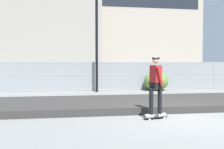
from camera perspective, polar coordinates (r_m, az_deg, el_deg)
ground_plane at (r=8.36m, az=15.05°, el=-9.51°), size 120.00×120.00×0.00m
gravel_berm at (r=10.61m, az=9.56°, el=-6.25°), size 15.25×3.65×0.25m
skateboard at (r=8.10m, az=9.75°, el=-9.42°), size 0.82×0.37×0.07m
skater at (r=7.96m, az=9.81°, el=-1.76°), size 0.72×0.62×1.86m
chain_fence at (r=16.46m, az=2.76°, el=-0.36°), size 21.08×0.06×1.85m
street_lamp at (r=15.80m, az=-3.48°, el=11.84°), size 0.44×0.44×6.96m
parked_car_near at (r=19.11m, az=-16.57°, el=-0.36°), size 4.43×2.01×1.66m
library_building at (r=53.32m, az=-14.46°, el=13.79°), size 20.58×12.61×24.74m
office_block at (r=55.06m, az=4.10°, el=12.26°), size 27.62×10.42×22.40m
shrub_left at (r=16.57m, az=9.94°, el=-1.50°), size 1.57×1.28×1.21m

